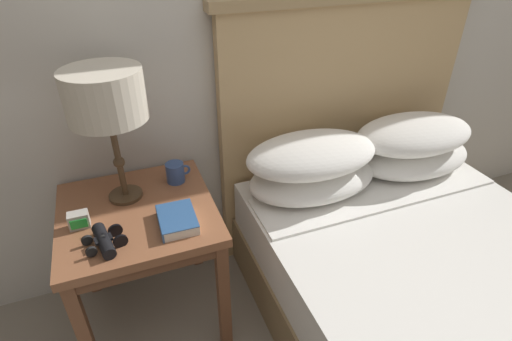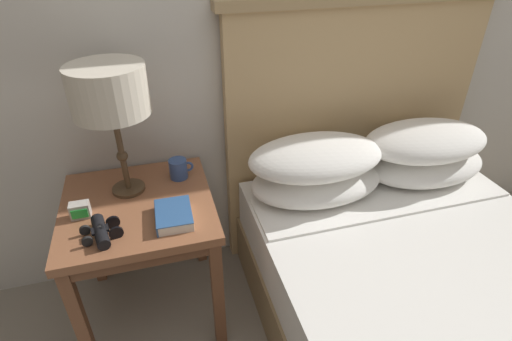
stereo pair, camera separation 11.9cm
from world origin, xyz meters
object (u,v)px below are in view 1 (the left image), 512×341
object	(u,v)px
nightstand	(140,226)
book_on_nightstand	(177,220)
bed	(431,283)
table_lamp	(105,98)
coffee_mug	(176,172)
alarm_clock	(79,220)
binoculars_pair	(104,240)

from	to	relation	value
nightstand	book_on_nightstand	distance (m)	0.22
bed	nightstand	bearing A→B (deg)	154.01
table_lamp	book_on_nightstand	bearing A→B (deg)	-57.34
nightstand	coffee_mug	distance (m)	0.26
nightstand	coffee_mug	xyz separation A→B (m)	(0.18, 0.14, 0.12)
nightstand	book_on_nightstand	world-z (taller)	book_on_nightstand
bed	alarm_clock	distance (m)	1.37
coffee_mug	table_lamp	bearing A→B (deg)	-169.68
bed	alarm_clock	world-z (taller)	bed
binoculars_pair	coffee_mug	world-z (taller)	coffee_mug
coffee_mug	nightstand	bearing A→B (deg)	-142.35
bed	table_lamp	distance (m)	1.42
nightstand	table_lamp	size ratio (longest dim) A/B	1.16
book_on_nightstand	nightstand	bearing A→B (deg)	132.18
book_on_nightstand	table_lamp	bearing A→B (deg)	122.66
table_lamp	binoculars_pair	size ratio (longest dim) A/B	3.15
table_lamp	binoculars_pair	distance (m)	0.49
alarm_clock	book_on_nightstand	bearing A→B (deg)	-18.52
table_lamp	binoculars_pair	world-z (taller)	table_lamp
alarm_clock	table_lamp	bearing A→B (deg)	37.90
binoculars_pair	nightstand	bearing A→B (deg)	53.58
binoculars_pair	coffee_mug	size ratio (longest dim) A/B	1.60
book_on_nightstand	coffee_mug	xyz separation A→B (m)	(0.05, 0.28, 0.02)
book_on_nightstand	coffee_mug	bearing A→B (deg)	79.02
bed	alarm_clock	size ratio (longest dim) A/B	26.56
book_on_nightstand	binoculars_pair	bearing A→B (deg)	-174.36
nightstand	table_lamp	distance (m)	0.51
binoculars_pair	coffee_mug	distance (m)	0.43
table_lamp	nightstand	bearing A→B (deg)	-74.58
alarm_clock	nightstand	bearing A→B (deg)	8.90
nightstand	coffee_mug	world-z (taller)	coffee_mug
book_on_nightstand	coffee_mug	size ratio (longest dim) A/B	1.73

